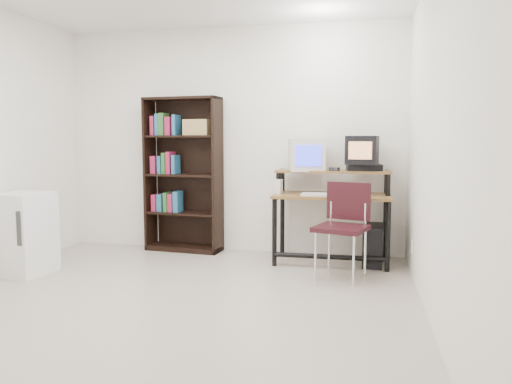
% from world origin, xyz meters
% --- Properties ---
extents(floor, '(4.00, 4.00, 0.01)m').
position_xyz_m(floor, '(0.00, 0.00, -0.01)').
color(floor, '#BDB09D').
rests_on(floor, ground).
extents(back_wall, '(4.00, 0.01, 2.60)m').
position_xyz_m(back_wall, '(0.00, 2.00, 1.30)').
color(back_wall, white).
rests_on(back_wall, floor).
extents(right_wall, '(0.01, 4.00, 2.60)m').
position_xyz_m(right_wall, '(2.00, 0.00, 1.30)').
color(right_wall, white).
rests_on(right_wall, floor).
extents(computer_desk, '(1.22, 0.61, 0.98)m').
position_xyz_m(computer_desk, '(1.20, 1.62, 0.69)').
color(computer_desk, brown).
rests_on(computer_desk, floor).
extents(crt_monitor, '(0.44, 0.44, 0.35)m').
position_xyz_m(crt_monitor, '(0.91, 1.71, 1.14)').
color(crt_monitor, silver).
rests_on(crt_monitor, computer_desk).
extents(vcr, '(0.39, 0.30, 0.08)m').
position_xyz_m(vcr, '(1.53, 1.75, 1.01)').
color(vcr, black).
rests_on(vcr, computer_desk).
extents(crt_tv, '(0.36, 0.36, 0.30)m').
position_xyz_m(crt_tv, '(1.51, 1.71, 1.20)').
color(crt_tv, black).
rests_on(crt_tv, vcr).
extents(cd_spindle, '(0.13, 0.13, 0.05)m').
position_xyz_m(cd_spindle, '(1.22, 1.63, 0.99)').
color(cd_spindle, '#26262B').
rests_on(cd_spindle, computer_desk).
extents(keyboard, '(0.48, 0.22, 0.03)m').
position_xyz_m(keyboard, '(1.13, 1.47, 0.74)').
color(keyboard, silver).
rests_on(keyboard, computer_desk).
extents(mousepad, '(0.24, 0.20, 0.01)m').
position_xyz_m(mousepad, '(1.53, 1.49, 0.72)').
color(mousepad, black).
rests_on(mousepad, computer_desk).
extents(mouse, '(0.10, 0.06, 0.03)m').
position_xyz_m(mouse, '(1.53, 1.47, 0.74)').
color(mouse, white).
rests_on(mouse, mousepad).
extents(desk_speaker, '(0.10, 0.09, 0.17)m').
position_xyz_m(desk_speaker, '(0.63, 1.55, 0.80)').
color(desk_speaker, silver).
rests_on(desk_speaker, computer_desk).
extents(pc_tower, '(0.23, 0.46, 0.42)m').
position_xyz_m(pc_tower, '(1.64, 1.59, 0.21)').
color(pc_tower, black).
rests_on(pc_tower, floor).
extents(school_chair, '(0.56, 0.56, 0.90)m').
position_xyz_m(school_chair, '(1.35, 1.05, 0.56)').
color(school_chair, black).
rests_on(school_chair, floor).
extents(bookshelf, '(0.92, 0.39, 1.80)m').
position_xyz_m(bookshelf, '(-0.54, 1.86, 0.92)').
color(bookshelf, black).
rests_on(bookshelf, floor).
extents(mini_fridge, '(0.52, 0.54, 0.80)m').
position_xyz_m(mini_fridge, '(-1.72, 0.53, 0.40)').
color(mini_fridge, white).
rests_on(mini_fridge, floor).
extents(wall_outlet, '(0.02, 0.08, 0.12)m').
position_xyz_m(wall_outlet, '(1.99, 1.15, 0.30)').
color(wall_outlet, beige).
rests_on(wall_outlet, right_wall).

